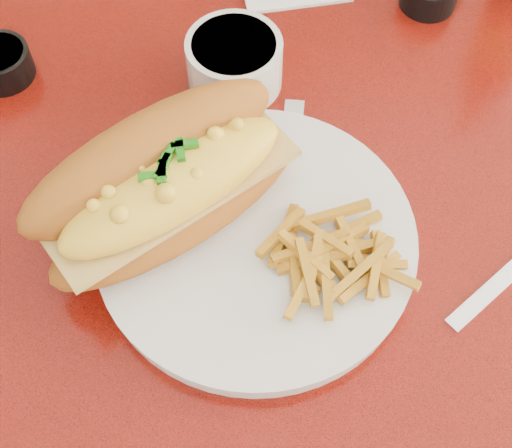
{
  "coord_description": "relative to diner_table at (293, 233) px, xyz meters",
  "views": [
    {
      "loc": [
        -0.1,
        -0.41,
        1.33
      ],
      "look_at": [
        -0.06,
        -0.1,
        0.81
      ],
      "focal_mm": 50.0,
      "sensor_mm": 36.0,
      "label": 1
    }
  ],
  "objects": [
    {
      "name": "ground",
      "position": [
        0.0,
        0.0,
        -0.61
      ],
      "size": [
        8.0,
        8.0,
        0.0
      ],
      "primitive_type": "plane",
      "color": "beige",
      "rests_on": "ground"
    },
    {
      "name": "diner_table",
      "position": [
        0.0,
        0.0,
        0.0
      ],
      "size": [
        1.23,
        0.83,
        0.77
      ],
      "color": "red",
      "rests_on": "ground"
    },
    {
      "name": "dinner_plate",
      "position": [
        -0.06,
        -0.1,
        0.17
      ],
      "size": [
        0.33,
        0.33,
        0.02
      ],
      "rotation": [
        0.0,
        0.0,
        -0.16
      ],
      "color": "silver",
      "rests_on": "diner_table"
    },
    {
      "name": "mac_hoagie",
      "position": [
        -0.13,
        -0.06,
        0.23
      ],
      "size": [
        0.27,
        0.22,
        0.11
      ],
      "rotation": [
        0.0,
        0.0,
        0.5
      ],
      "color": "#A85F1B",
      "rests_on": "dinner_plate"
    },
    {
      "name": "fries_pile",
      "position": [
        0.01,
        -0.12,
        0.19
      ],
      "size": [
        0.12,
        0.11,
        0.03
      ],
      "primitive_type": null,
      "rotation": [
        0.0,
        0.0,
        0.18
      ],
      "color": "gold",
      "rests_on": "dinner_plate"
    },
    {
      "name": "fork",
      "position": [
        -0.02,
        -0.02,
        0.18
      ],
      "size": [
        0.05,
        0.15,
        0.0
      ],
      "rotation": [
        0.0,
        0.0,
        1.33
      ],
      "color": "silver",
      "rests_on": "dinner_plate"
    },
    {
      "name": "gravy_ramekin",
      "position": [
        -0.05,
        0.1,
        0.19
      ],
      "size": [
        0.13,
        0.13,
        0.05
      ],
      "rotation": [
        0.0,
        0.0,
        0.43
      ],
      "color": "silver",
      "rests_on": "diner_table"
    },
    {
      "name": "sauce_cup_left",
      "position": [
        -0.29,
        0.14,
        0.18
      ],
      "size": [
        0.08,
        0.08,
        0.03
      ],
      "rotation": [
        0.0,
        0.0,
        -0.28
      ],
      "color": "black",
      "rests_on": "diner_table"
    }
  ]
}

